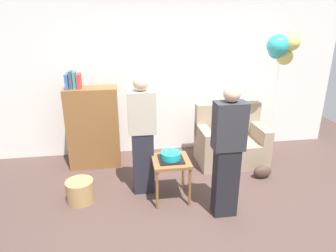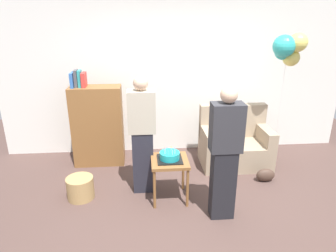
# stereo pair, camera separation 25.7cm
# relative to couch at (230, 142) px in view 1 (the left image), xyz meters

# --- Properties ---
(ground_plane) EXTENTS (8.00, 8.00, 0.00)m
(ground_plane) POSITION_rel_couch_xyz_m (-0.90, -1.33, -0.34)
(ground_plane) COLOR #4C3833
(wall_back) EXTENTS (6.00, 0.10, 2.70)m
(wall_back) POSITION_rel_couch_xyz_m (-0.90, 0.72, 1.01)
(wall_back) COLOR silver
(wall_back) RESTS_ON ground_plane
(couch) EXTENTS (1.10, 0.70, 0.96)m
(couch) POSITION_rel_couch_xyz_m (0.00, 0.00, 0.00)
(couch) COLOR gray
(couch) RESTS_ON ground_plane
(bookshelf) EXTENTS (0.80, 0.36, 1.56)m
(bookshelf) POSITION_rel_couch_xyz_m (-2.23, 0.21, 0.33)
(bookshelf) COLOR brown
(bookshelf) RESTS_ON ground_plane
(side_table) EXTENTS (0.48, 0.48, 0.58)m
(side_table) POSITION_rel_couch_xyz_m (-1.16, -0.94, 0.15)
(side_table) COLOR brown
(side_table) RESTS_ON ground_plane
(birthday_cake) EXTENTS (0.32, 0.32, 0.17)m
(birthday_cake) POSITION_rel_couch_xyz_m (-1.16, -0.94, 0.29)
(birthday_cake) COLOR black
(birthday_cake) RESTS_ON side_table
(person_blowing_candles) EXTENTS (0.36, 0.22, 1.63)m
(person_blowing_candles) POSITION_rel_couch_xyz_m (-1.50, -0.70, 0.49)
(person_blowing_candles) COLOR #23232D
(person_blowing_candles) RESTS_ON ground_plane
(person_holding_cake) EXTENTS (0.36, 0.22, 1.63)m
(person_holding_cake) POSITION_rel_couch_xyz_m (-0.56, -1.36, 0.49)
(person_holding_cake) COLOR black
(person_holding_cake) RESTS_ON ground_plane
(wicker_basket) EXTENTS (0.36, 0.36, 0.30)m
(wicker_basket) POSITION_rel_couch_xyz_m (-2.36, -0.83, -0.19)
(wicker_basket) COLOR #A88451
(wicker_basket) RESTS_ON ground_plane
(handbag) EXTENTS (0.28, 0.14, 0.20)m
(handbag) POSITION_rel_couch_xyz_m (0.31, -0.62, -0.24)
(handbag) COLOR #473328
(handbag) RESTS_ON ground_plane
(balloon_bunch) EXTENTS (0.49, 0.39, 2.11)m
(balloon_bunch) POSITION_rel_couch_xyz_m (0.63, -0.15, 1.55)
(balloon_bunch) COLOR silver
(balloon_bunch) RESTS_ON ground_plane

